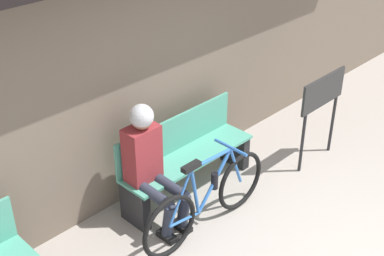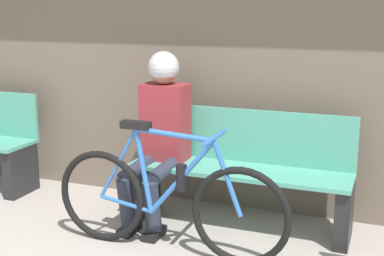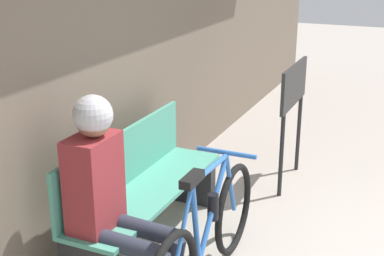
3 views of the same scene
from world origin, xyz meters
name	(u,v)px [view 1 (image 1 of 3)]	position (x,y,z in m)	size (l,w,h in m)	color
storefront_wall	(155,37)	(0.00, 2.58, 1.66)	(12.00, 0.56, 3.20)	#756656
park_bench_near	(185,158)	(0.03, 2.19, 0.40)	(1.61, 0.42, 0.85)	#51A88E
bicycle	(207,200)	(-0.28, 1.58, 0.36)	(1.63, 0.40, 0.87)	black
person_seated	(149,159)	(-0.56, 2.08, 0.72)	(0.34, 0.65, 1.27)	#2D3342
signboard	(322,99)	(1.51, 1.51, 0.81)	(0.78, 0.04, 1.09)	#232326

